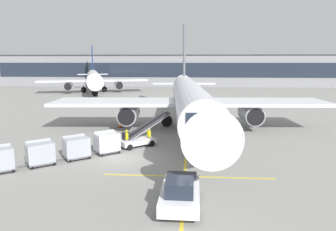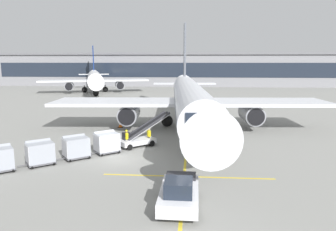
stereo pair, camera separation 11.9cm
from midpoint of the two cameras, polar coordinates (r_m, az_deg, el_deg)
ground_plane at (r=26.09m, az=-8.52°, el=-8.01°), size 600.00×600.00×0.00m
parked_airplane at (r=37.36m, az=3.88°, el=3.15°), size 32.72×42.16×14.20m
belt_loader at (r=29.81m, az=-5.41°, el=-3.94°), size 4.87×4.33×3.07m
baggage_cart_lead at (r=27.95m, az=-11.27°, el=-4.76°), size 2.62×2.50×1.91m
baggage_cart_second at (r=27.00m, az=-16.58°, el=-5.50°), size 2.62×2.50×1.91m
baggage_cart_third at (r=26.28m, az=-22.46°, el=-6.26°), size 2.62×2.50×1.91m
pushback_tug at (r=17.67m, az=2.05°, el=-13.91°), size 2.18×4.43×1.83m
ground_crew_by_loader at (r=30.04m, az=-3.64°, el=-3.57°), size 0.41×0.49×1.74m
ground_crew_by_carts at (r=29.21m, az=-7.69°, el=-4.03°), size 0.38×0.53×1.74m
safety_cone_engine_keepout at (r=38.60m, az=-8.81°, el=-1.65°), size 0.63×0.63×0.71m
apron_guidance_line_lead_in at (r=37.20m, az=3.50°, el=-2.53°), size 0.20×110.00×0.01m
apron_guidance_line_stop_bar at (r=22.27m, az=3.57°, el=-11.07°), size 12.00×0.20×0.01m
terminal_building at (r=110.38m, az=0.44°, el=8.46°), size 116.10×20.20×10.85m
distant_airplane at (r=83.62m, az=-13.44°, el=6.53°), size 27.87×35.87×12.63m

